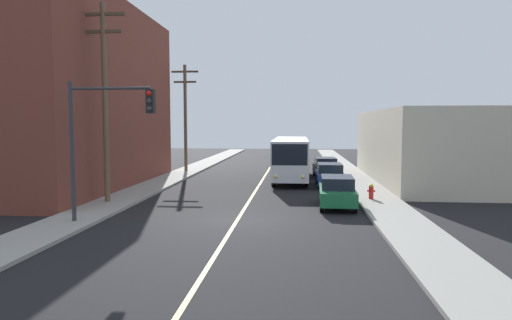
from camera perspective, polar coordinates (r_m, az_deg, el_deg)
ground_plane at (r=20.83m, az=-2.34°, el=-7.52°), size 120.00×120.00×0.00m
sidewalk_left at (r=32.07m, az=-12.92°, el=-3.24°), size 2.50×90.00×0.15m
sidewalk_right at (r=30.84m, az=13.68°, el=-3.56°), size 2.50×90.00×0.15m
lane_stripe_center at (r=35.57m, az=0.83°, el=-2.49°), size 0.16×60.00×0.01m
building_left_brick at (r=33.93m, az=-23.49°, el=7.31°), size 10.00×19.27×12.44m
building_right_warehouse at (r=37.19m, az=23.71°, el=1.58°), size 12.00×18.66×5.36m
city_bus at (r=35.81m, az=4.41°, el=0.46°), size 2.59×12.16×3.20m
parked_car_green at (r=24.20m, az=10.13°, el=-3.87°), size 1.95×4.46×1.62m
parked_car_blue at (r=31.95m, az=9.24°, el=-1.83°), size 1.83×4.40×1.62m
parked_car_black at (r=37.48m, az=8.71°, el=-0.89°), size 1.97×4.47×1.62m
utility_pole_near at (r=25.77m, az=-18.45°, el=7.86°), size 2.40×0.28×10.57m
utility_pole_mid at (r=41.10m, az=-8.86°, el=5.88°), size 2.40×0.28×9.43m
traffic_signal_left_corner at (r=20.32m, az=-18.32°, el=4.18°), size 3.75×0.48×6.00m
fire_hydrant at (r=26.38m, az=14.26°, el=-3.81°), size 0.44×0.26×0.84m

